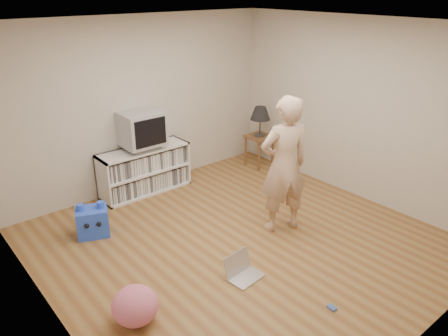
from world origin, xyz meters
TOP-DOWN VIEW (x-y plane):
  - ground at (0.00, 0.00)m, footprint 4.50×4.50m
  - walls at (0.00, 0.00)m, footprint 4.52×4.52m
  - ceiling at (0.00, 0.00)m, footprint 4.50×4.50m
  - media_unit at (-0.15, 2.04)m, footprint 1.40×0.45m
  - dvd_deck at (-0.15, 2.02)m, footprint 0.45×0.35m
  - crt_tv at (-0.15, 2.02)m, footprint 0.60×0.53m
  - side_table at (1.92, 1.65)m, footprint 0.42×0.42m
  - table_lamp at (1.92, 1.65)m, footprint 0.34×0.34m
  - person at (0.64, -0.09)m, footprint 0.75×0.61m
  - laptop at (-0.44, -0.53)m, footprint 0.40×0.34m
  - playing_cards at (-0.10, -1.50)m, footprint 0.07×0.09m
  - plush_blue at (-1.33, 1.32)m, footprint 0.48×0.43m
  - plush_pink at (-1.69, -0.42)m, footprint 0.52×0.52m

SIDE VIEW (x-z plane):
  - ground at x=0.00m, z-range 0.00..0.00m
  - playing_cards at x=-0.10m, z-range 0.00..0.02m
  - laptop at x=-0.44m, z-range -0.06..0.20m
  - plush_pink at x=-1.69m, z-range 0.00..0.37m
  - plush_blue at x=-1.33m, z-range -0.03..0.42m
  - media_unit at x=-0.15m, z-range 0.00..0.70m
  - side_table at x=1.92m, z-range 0.14..0.69m
  - dvd_deck at x=-0.15m, z-range 0.70..0.77m
  - person at x=0.64m, z-range 0.00..1.78m
  - table_lamp at x=1.92m, z-range 0.68..1.20m
  - crt_tv at x=-0.15m, z-range 0.77..1.27m
  - walls at x=0.00m, z-range 0.00..2.60m
  - ceiling at x=0.00m, z-range 2.60..2.60m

